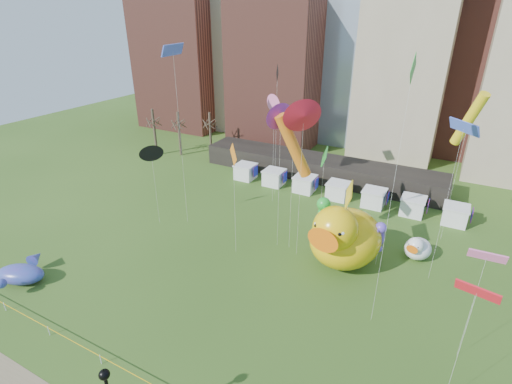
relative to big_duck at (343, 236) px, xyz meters
The scene contains 24 objects.
skyline 44.21m from the big_duck, 95.46° to the left, with size 101.00×23.00×68.00m.
pavilion 23.49m from the big_duck, 115.53° to the left, with size 38.00×6.00×3.20m, color black.
vendor_tents 16.13m from the big_duck, 108.54° to the left, with size 33.24×2.80×2.40m.
bare_trees 41.26m from the big_duck, 151.52° to the left, with size 8.44×6.44×8.50m.
big_duck is the anchor object (origin of this frame).
small_duck 8.62m from the big_duck, 35.48° to the left, with size 3.39×4.01×2.86m.
seahorse_green 3.16m from the big_duck, 165.25° to the left, with size 1.90×2.11×6.92m.
seahorse_purple 3.72m from the big_duck, 27.85° to the left, with size 1.43×1.64×5.02m.
whale_inflatable 32.01m from the big_duck, 146.77° to the right, with size 5.30×5.89×2.08m.
kite_0 12.84m from the big_duck, behind, with size 1.85×2.74×16.84m.
kite_1 19.20m from the big_duck, 142.14° to the left, with size 2.02×1.58×14.80m.
kite_2 23.50m from the big_duck, behind, with size 1.28×1.68×10.17m.
kite_3 8.38m from the big_duck, 142.76° to the left, with size 1.45×3.59×11.16m.
kite_4 17.30m from the big_duck, 49.12° to the left, with size 3.05×3.40×17.24m.
kite_5 25.95m from the big_duck, behind, with size 1.06×3.88×21.07m.
kite_6 10.44m from the big_duck, behind, with size 3.89×3.33×15.32m.
kite_7 13.56m from the big_duck, behind, with size 1.04×2.52×16.05m.
kite_8 17.30m from the big_duck, 47.72° to the right, with size 2.46×0.89×9.84m.
kite_9 14.78m from the big_duck, 32.47° to the right, with size 2.36×0.45×9.59m.
kite_10 22.52m from the big_duck, 137.88° to the left, with size 1.21×1.93×18.09m.
kite_11 18.43m from the big_duck, 54.28° to the right, with size 0.05×1.97×21.83m.
kite_12 4.78m from the big_duck, 10.47° to the right, with size 1.52×4.12×8.85m.
kite_13 14.74m from the big_duck, 12.90° to the left, with size 2.55×2.65×15.92m.
kite_14 13.71m from the big_duck, 163.52° to the right, with size 1.72×1.57×12.50m.
Camera 1 is at (14.09, -12.72, 24.11)m, focal length 27.00 mm.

